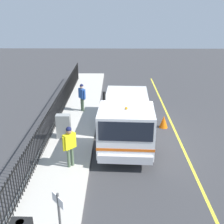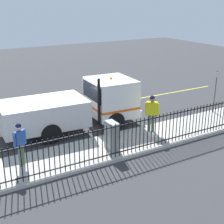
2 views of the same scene
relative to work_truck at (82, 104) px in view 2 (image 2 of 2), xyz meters
The scene contains 10 objects.
ground_plane 1.33m from the work_truck, 136.11° to the right, with size 58.37×58.37×0.00m, color #38383A.
sidewalk_slab 3.11m from the work_truck, ahead, with size 2.45×26.53×0.14m, color #B7B2A8.
lane_marking 3.05m from the work_truck, behind, with size 0.12×23.88×0.01m, color yellow.
work_truck is the anchor object (origin of this frame).
worker_standing 3.51m from the work_truck, 46.69° to the left, with size 0.53×0.53×1.83m.
pedestrian_distant 4.62m from the work_truck, 55.44° to the right, with size 0.48×0.53×1.75m.
iron_fence 3.88m from the work_truck, ahead, with size 0.04×22.59×1.46m.
utility_cabinet 3.19m from the work_truck, ahead, with size 0.70×0.38×1.25m, color gray.
traffic_cone 2.90m from the work_truck, 142.94° to the right, with size 0.48×0.48×0.68m, color orange.
street_sign 7.59m from the work_truck, 75.74° to the left, with size 0.35×0.39×2.39m.
Camera 2 is at (14.26, -6.14, 6.31)m, focal length 51.78 mm.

